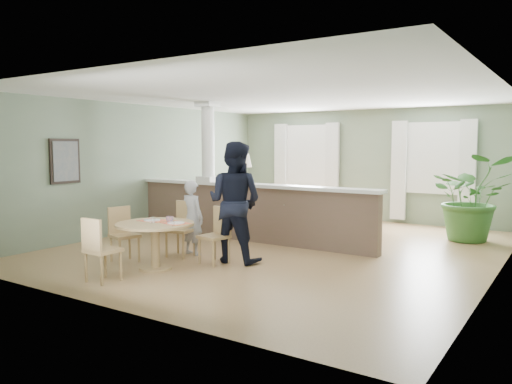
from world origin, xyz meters
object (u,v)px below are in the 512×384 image
Objects in this scene: houseplant at (472,198)px; child_person at (192,218)px; chair_far_man at (217,232)px; chair_far_boy at (183,226)px; chair_side at (123,232)px; chair_near at (99,247)px; sofa at (302,208)px; man_person at (235,202)px; dining_table at (156,232)px.

houseplant is 5.36m from child_person.
chair_far_man is 0.78m from child_person.
chair_side is at bearing -128.74° from chair_far_boy.
houseplant reaches higher than child_person.
child_person reaches higher than chair_near.
chair_near is (-0.65, -1.76, 0.00)m from chair_far_man.
child_person is at bearing 50.80° from chair_far_boy.
child_person is at bearing 170.43° from chair_far_man.
child_person is (-0.33, -3.31, 0.17)m from sofa.
sofa is 1.66× the size of man_person.
child_person is (-0.72, 0.25, 0.14)m from chair_far_man.
chair_near reaches higher than dining_table.
houseplant is 6.91m from chair_near.
houseplant is 1.85× the size of chair_far_boy.
man_person is (0.57, -3.33, 0.49)m from sofa.
sofa is 2.51× the size of child_person.
man_person is at bearing 63.61° from chair_far_man.
chair_far_boy is 0.21m from child_person.
child_person is (-3.71, -3.86, -0.21)m from houseplant.
man_person is (0.69, 1.04, 0.39)m from dining_table.
child_person is (0.60, 0.99, 0.15)m from chair_side.
chair_far_boy is 1.03× the size of chair_far_man.
dining_table is 1.31m from man_person.
chair_far_boy is (-3.80, -4.00, -0.34)m from houseplant.
child_person is (-0.20, 1.06, 0.07)m from dining_table.
man_person reaches higher than chair_near.
chair_far_man is (0.52, 0.81, -0.07)m from dining_table.
chair_far_boy is 1.09m from man_person.
houseplant reaches higher than chair_side.
man_person reaches higher than dining_table.
chair_far_boy is (-0.29, 0.93, -0.06)m from dining_table.
sofa reaches higher than chair_far_boy.
chair_far_man is 1.51m from chair_side.
man_person is (0.17, 0.23, 0.46)m from chair_far_man.
child_person is (0.09, 0.14, 0.13)m from chair_far_boy.
child_person is at bearing -86.83° from chair_near.
dining_table is 0.92× the size of child_person.
dining_table is at bearing -125.49° from houseplant.
chair_far_man is at bearing -109.26° from chair_near.
houseplant is 1.90× the size of chair_near.
chair_far_boy is at bearing 107.28° from dining_table.
chair_side is 1.84m from man_person.
sofa is at bearing -170.82° from houseplant.
sofa is 3.48× the size of chair_far_boy.
dining_table is 0.97m from chair_far_boy.
man_person is (1.49, 0.97, 0.47)m from chair_side.
chair_near is 2.20m from man_person.
chair_near is at bearing 97.57° from child_person.
chair_far_man is at bearing -126.00° from houseplant.
houseplant reaches higher than chair_far_man.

